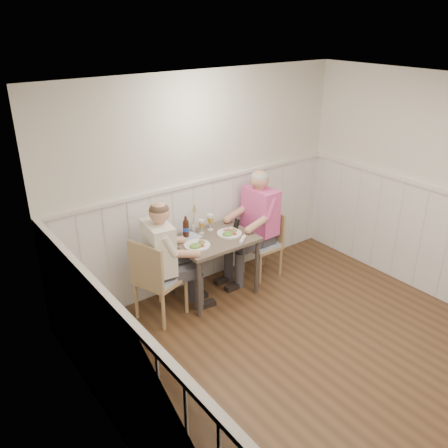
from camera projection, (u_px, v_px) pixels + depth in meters
name	position (u px, v px, depth m)	size (l,w,h in m)	color
ground_plane	(335.00, 371.00, 4.57)	(4.50, 4.50, 0.00)	#47301D
room_shell	(353.00, 228.00, 3.95)	(4.04, 4.54, 2.60)	silver
wainscot	(290.00, 280.00, 4.79)	(4.00, 4.49, 1.34)	white
dining_table	(214.00, 246.00, 5.58)	(0.94, 0.70, 0.75)	brown
chair_right	(266.00, 241.00, 6.11)	(0.40, 0.40, 0.85)	tan
chair_left	(156.00, 277.00, 5.15)	(0.59, 0.59, 0.98)	tan
man_in_pink	(257.00, 232.00, 6.03)	(0.68, 0.47, 1.45)	#3F3F47
diner_cream	(164.00, 269.00, 5.21)	(0.68, 0.47, 1.40)	#3F3F47
plate_man	(229.00, 233.00, 5.62)	(0.30, 0.30, 0.07)	white
plate_diner	(197.00, 245.00, 5.32)	(0.30, 0.30, 0.08)	white
beer_glass_a	(210.00, 220.00, 5.69)	(0.08, 0.08, 0.20)	silver
beer_glass_b	(201.00, 224.00, 5.61)	(0.07, 0.07, 0.17)	silver
beer_bottle	(186.00, 228.00, 5.52)	(0.07, 0.07, 0.26)	black
rolled_napkin	(242.00, 239.00, 5.46)	(0.17, 0.14, 0.04)	white
grass_vase	(193.00, 219.00, 5.64)	(0.04, 0.04, 0.35)	silver
gingham_mat	(190.00, 237.00, 5.55)	(0.30, 0.26, 0.01)	#5876AD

